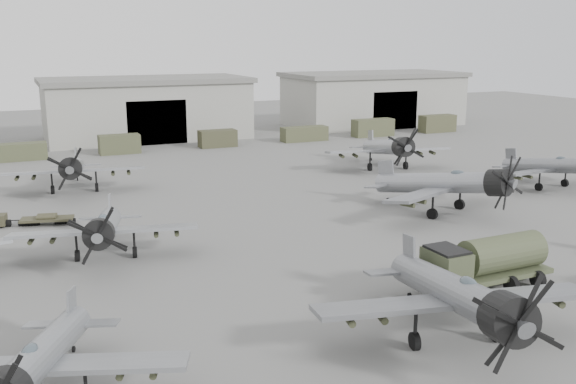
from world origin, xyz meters
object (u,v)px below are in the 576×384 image
(aircraft_near_0, at_px, (36,362))
(fuel_tanker, at_px, (486,260))
(aircraft_mid_1, at_px, (104,227))
(aircraft_far_0, at_px, (73,168))
(aircraft_mid_2, at_px, (449,184))
(aircraft_far_1, at_px, (389,147))
(tug_trailer, at_px, (14,220))
(aircraft_near_1, at_px, (460,296))
(aircraft_mid_3, at_px, (555,166))

(aircraft_near_0, xyz_separation_m, fuel_tanker, (24.16, 3.18, -0.35))
(aircraft_mid_1, distance_m, aircraft_far_0, 20.44)
(aircraft_mid_2, bearing_deg, aircraft_far_0, 121.64)
(aircraft_far_1, bearing_deg, aircraft_mid_1, -139.29)
(aircraft_far_0, bearing_deg, fuel_tanker, -52.54)
(fuel_tanker, bearing_deg, tug_trailer, 133.47)
(aircraft_near_1, xyz_separation_m, aircraft_far_1, (19.62, 36.89, 0.03))
(aircraft_mid_1, height_order, tug_trailer, aircraft_mid_1)
(aircraft_mid_1, xyz_separation_m, aircraft_far_0, (0.11, 20.44, 0.19))
(aircraft_near_0, height_order, aircraft_mid_2, aircraft_mid_2)
(aircraft_near_1, xyz_separation_m, fuel_tanker, (6.05, 5.24, -0.76))
(aircraft_mid_2, relative_size, aircraft_far_0, 1.06)
(aircraft_near_1, height_order, aircraft_far_0, aircraft_near_1)
(aircraft_mid_1, relative_size, aircraft_mid_3, 1.00)
(aircraft_far_1, xyz_separation_m, tug_trailer, (-38.14, -7.13, -2.00))
(aircraft_near_1, distance_m, aircraft_mid_1, 23.15)
(aircraft_near_1, relative_size, tug_trailer, 1.99)
(aircraft_mid_1, bearing_deg, aircraft_far_0, 102.07)
(aircraft_mid_1, height_order, aircraft_far_0, aircraft_far_0)
(aircraft_mid_2, height_order, aircraft_far_0, aircraft_mid_2)
(aircraft_near_1, xyz_separation_m, aircraft_mid_3, (29.20, 22.75, -0.28))
(aircraft_near_1, relative_size, fuel_tanker, 1.75)
(tug_trailer, bearing_deg, fuel_tanker, -31.41)
(fuel_tanker, bearing_deg, aircraft_near_0, -174.08)
(aircraft_near_0, bearing_deg, aircraft_far_1, 62.66)
(aircraft_mid_1, relative_size, aircraft_mid_2, 0.87)
(aircraft_near_0, height_order, aircraft_mid_1, aircraft_mid_1)
(aircraft_mid_1, height_order, fuel_tanker, aircraft_mid_1)
(tug_trailer, bearing_deg, aircraft_near_0, -75.62)
(aircraft_mid_1, bearing_deg, tug_trailer, 128.81)
(aircraft_mid_1, xyz_separation_m, aircraft_far_1, (32.81, 17.86, 0.32))
(aircraft_mid_2, height_order, aircraft_far_1, aircraft_mid_2)
(aircraft_near_1, relative_size, aircraft_far_0, 1.04)
(tug_trailer, bearing_deg, aircraft_mid_2, -4.27)
(aircraft_near_0, xyz_separation_m, aircraft_far_0, (5.03, 37.41, 0.30))
(aircraft_near_0, relative_size, aircraft_mid_1, 0.94)
(aircraft_mid_3, relative_size, tug_trailer, 1.76)
(aircraft_near_1, bearing_deg, aircraft_mid_2, 65.63)
(aircraft_near_1, distance_m, aircraft_far_0, 41.58)
(aircraft_far_0, xyz_separation_m, tug_trailer, (-5.45, -9.71, -1.86))
(aircraft_near_0, xyz_separation_m, tug_trailer, (-0.41, 27.70, -1.56))
(aircraft_near_0, distance_m, aircraft_mid_2, 36.58)
(aircraft_near_1, height_order, fuel_tanker, aircraft_near_1)
(aircraft_mid_1, xyz_separation_m, tug_trailer, (-5.33, 10.74, -1.67))
(aircraft_near_0, height_order, tug_trailer, aircraft_near_0)
(aircraft_mid_3, bearing_deg, aircraft_near_0, -161.13)
(aircraft_far_1, distance_m, fuel_tanker, 34.44)
(aircraft_mid_3, relative_size, aircraft_far_1, 0.87)
(aircraft_far_0, distance_m, tug_trailer, 11.29)
(aircraft_near_0, distance_m, aircraft_far_1, 51.35)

